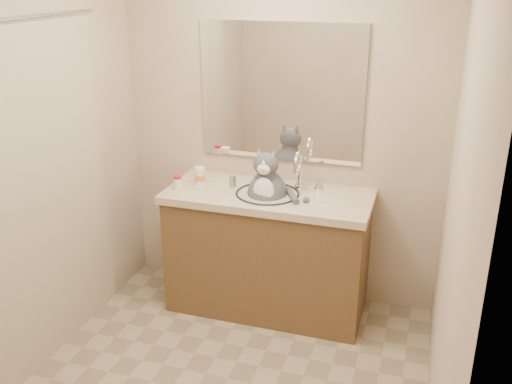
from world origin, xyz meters
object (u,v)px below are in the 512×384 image
pill_bottle_orange (200,176)px  cat (267,193)px  pill_bottle_redcap (178,182)px  grey_canister (233,181)px

pill_bottle_orange → cat: bearing=-5.0°
cat → pill_bottle_orange: (-0.48, 0.04, 0.05)m
pill_bottle_redcap → pill_bottle_orange: size_ratio=0.78×
cat → pill_bottle_redcap: (-0.59, -0.08, 0.04)m
cat → pill_bottle_redcap: bearing=-174.6°
cat → pill_bottle_orange: cat is taller
pill_bottle_orange → grey_canister: bearing=6.3°
pill_bottle_orange → grey_canister: size_ratio=1.65×
pill_bottle_orange → grey_canister: 0.23m
pill_bottle_redcap → pill_bottle_orange: bearing=49.3°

